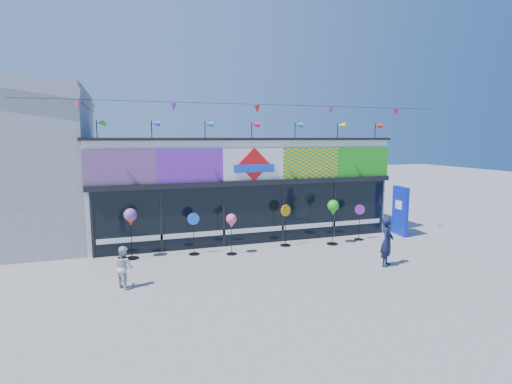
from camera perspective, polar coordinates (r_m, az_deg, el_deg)
name	(u,v)px	position (r m, az deg, el deg)	size (l,w,h in m)	color
ground	(288,271)	(12.62, 4.59, -11.22)	(80.00, 80.00, 0.00)	gray
kite_shop	(236,184)	(17.67, -2.88, 1.09)	(16.00, 5.70, 5.31)	white
blue_sign	(400,211)	(17.94, 19.89, -2.53)	(0.28, 1.04, 2.07)	#0C22BA
spinner_0	(131,219)	(14.13, -17.49, -3.64)	(0.44, 0.44, 1.75)	black
spinner_1	(194,233)	(14.26, -8.90, -5.76)	(0.42, 0.38, 1.49)	black
spinner_2	(231,222)	(14.05, -3.53, -4.29)	(0.37, 0.37, 1.46)	black
spinner_3	(286,224)	(15.25, 4.25, -4.60)	(0.44, 0.41, 1.59)	black
spinner_4	(333,209)	(15.58, 10.96, -2.38)	(0.44, 0.44, 1.74)	black
spinner_5	(359,221)	(16.63, 14.57, -4.06)	(0.40, 0.37, 1.44)	black
adult_man	(387,242)	(13.55, 18.22, -6.74)	(0.58, 0.38, 1.60)	#111836
child	(124,267)	(11.71, -18.38, -10.12)	(0.57, 0.33, 1.17)	silver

